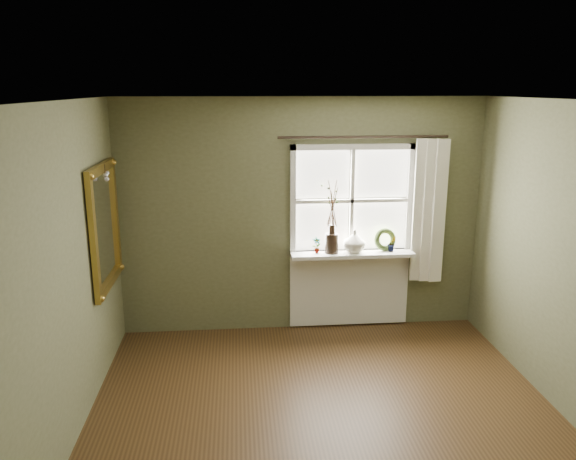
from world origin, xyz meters
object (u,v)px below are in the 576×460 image
at_px(dark_jug, 332,243).
at_px(wreath, 385,242).
at_px(cream_vase, 354,241).
at_px(gilt_mirror, 105,226).

distance_m(dark_jug, wreath, 0.61).
bearing_deg(wreath, cream_vase, 176.04).
xyz_separation_m(dark_jug, wreath, (0.61, 0.04, -0.01)).
bearing_deg(gilt_mirror, cream_vase, 12.33).
bearing_deg(dark_jug, wreath, 3.77).
distance_m(cream_vase, wreath, 0.36).
height_order(dark_jug, gilt_mirror, gilt_mirror).
relative_size(wreath, gilt_mirror, 0.22).
distance_m(dark_jug, cream_vase, 0.25).
bearing_deg(dark_jug, gilt_mirror, -166.35).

